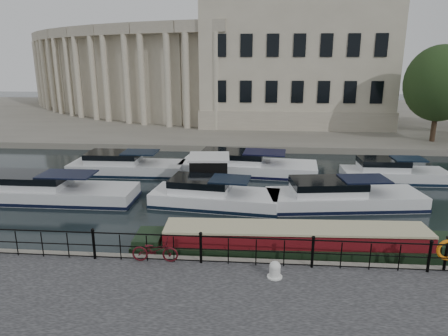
# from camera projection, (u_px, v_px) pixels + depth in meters

# --- Properties ---
(ground_plane) EXTENTS (160.00, 160.00, 0.00)m
(ground_plane) POSITION_uv_depth(u_px,v_px,m) (208.00, 248.00, 16.91)
(ground_plane) COLOR black
(ground_plane) RESTS_ON ground
(far_bank) EXTENTS (120.00, 42.00, 0.55)m
(far_bank) POSITION_uv_depth(u_px,v_px,m) (242.00, 116.00, 54.33)
(far_bank) COLOR #6B665B
(far_bank) RESTS_ON ground_plane
(railing) EXTENTS (24.14, 0.14, 1.22)m
(railing) POSITION_uv_depth(u_px,v_px,m) (201.00, 246.00, 14.43)
(railing) COLOR black
(railing) RESTS_ON near_quay
(civic_building) EXTENTS (53.55, 31.84, 16.85)m
(civic_building) POSITION_uv_depth(u_px,v_px,m) (233.00, 65.00, 48.50)
(civic_building) COLOR #ADA38C
(civic_building) RESTS_ON far_bank
(bicycle) EXTENTS (1.72, 0.63, 0.89)m
(bicycle) POSITION_uv_depth(u_px,v_px,m) (155.00, 250.00, 14.60)
(bicycle) COLOR #460C13
(bicycle) RESTS_ON near_quay
(mooring_bollard) EXTENTS (0.53, 0.53, 0.59)m
(mooring_bollard) POSITION_uv_depth(u_px,v_px,m) (275.00, 270.00, 13.57)
(mooring_bollard) COLOR silver
(mooring_bollard) RESTS_ON near_quay
(life_ring_post) EXTENTS (0.79, 0.20, 1.28)m
(life_ring_post) POSITION_uv_depth(u_px,v_px,m) (448.00, 250.00, 13.80)
(life_ring_post) COLOR black
(life_ring_post) RESTS_ON near_quay
(narrowboat) EXTENTS (13.38, 2.32, 1.49)m
(narrowboat) POSITION_uv_depth(u_px,v_px,m) (295.00, 245.00, 16.37)
(narrowboat) COLOR black
(narrowboat) RESTS_ON ground_plane
(harbour_hut) EXTENTS (3.53, 3.02, 2.20)m
(harbour_hut) POSITION_uv_depth(u_px,v_px,m) (209.00, 174.00, 24.33)
(harbour_hut) COLOR #6B665B
(harbour_hut) RESTS_ON ground_plane
(cabin_cruisers) EXTENTS (29.01, 10.24, 1.99)m
(cabin_cruisers) POSITION_uv_depth(u_px,v_px,m) (214.00, 182.00, 24.77)
(cabin_cruisers) COLOR silver
(cabin_cruisers) RESTS_ON ground_plane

